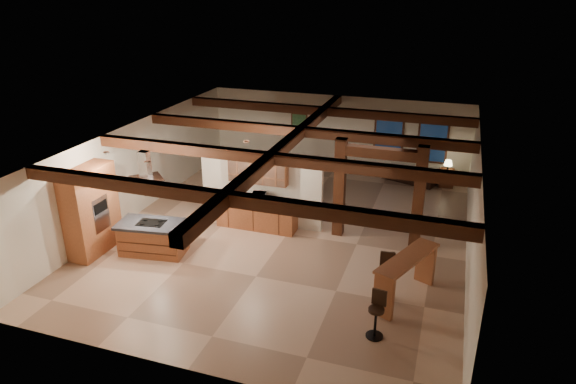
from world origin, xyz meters
name	(u,v)px	position (x,y,z in m)	size (l,w,h in m)	color
ground	(287,234)	(0.00, 0.00, 0.00)	(12.00, 12.00, 0.00)	tan
room_walls	(287,177)	(0.00, 0.00, 1.78)	(12.00, 12.00, 12.00)	white
ceiling_beams	(287,144)	(0.00, 0.00, 2.76)	(10.00, 12.00, 0.28)	#3E1A0F
timber_posts	(379,182)	(2.50, 0.50, 1.76)	(2.50, 0.30, 2.90)	#3E1A0F
partition_wall	(261,189)	(-1.00, 0.50, 1.10)	(3.80, 0.18, 2.20)	white
pantry_cabinet	(91,211)	(-4.67, -2.60, 1.20)	(0.67, 1.60, 2.40)	#A45B35
back_counter	(257,213)	(-1.00, 0.11, 0.48)	(2.50, 0.66, 0.94)	#A45B35
upper_display_cabinet	(258,168)	(-1.00, 0.31, 1.85)	(1.80, 0.36, 0.95)	#A45B35
range_hood	(148,192)	(-3.10, -2.21, 1.78)	(1.10, 1.10, 1.40)	silver
back_windows	(410,139)	(2.80, 5.93, 1.50)	(2.70, 0.07, 1.70)	#3E1A0F
framed_art	(299,124)	(-1.50, 5.94, 1.70)	(0.65, 0.05, 0.85)	#3E1A0F
recessed_cans	(169,152)	(-2.53, -1.93, 2.87)	(3.16, 2.46, 0.03)	silver
kitchen_island	(153,237)	(-3.10, -2.21, 0.46)	(1.95, 1.22, 0.91)	#A45B35
dining_table	(294,183)	(-0.80, 3.10, 0.34)	(1.92, 1.07, 0.67)	#3E1F0F
sofa	(410,174)	(2.94, 5.50, 0.28)	(1.95, 0.76, 0.57)	black
microwave	(259,196)	(-0.90, 0.11, 1.05)	(0.40, 0.27, 0.22)	silver
bar_counter	(407,271)	(3.64, -2.26, 0.75)	(1.32, 2.14, 1.10)	#A45B35
side_table	(446,178)	(4.24, 5.42, 0.31)	(0.50, 0.50, 0.63)	#3E1A0F
table_lamp	(448,163)	(4.24, 5.42, 0.88)	(0.30, 0.30, 0.35)	black
bar_stool_a	(376,314)	(3.23, -3.84, 0.54)	(0.37, 0.38, 1.05)	black
bar_stool_b	(386,276)	(3.20, -2.40, 0.58)	(0.40, 0.40, 1.15)	black
bar_stool_c	(387,276)	(3.23, -2.33, 0.57)	(0.42, 0.43, 1.11)	black
dining_chairs	(294,177)	(-0.80, 3.10, 0.59)	(2.27, 2.27, 1.17)	#3E1A0F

